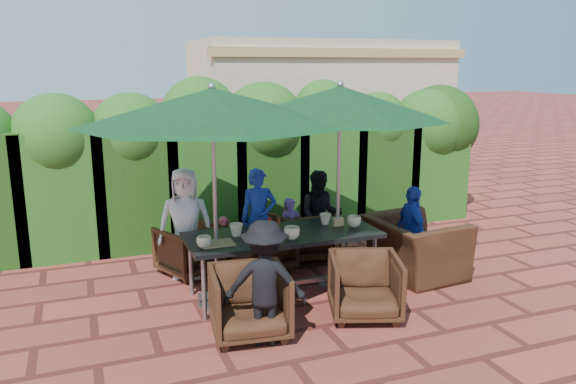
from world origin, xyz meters
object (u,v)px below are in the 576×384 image
object	(u,v)px
dining_table	(283,239)
chair_end_right	(415,238)
chair_near_left	(249,299)
chair_near_right	(365,283)
chair_far_right	(311,232)
chair_far_mid	(259,242)
umbrella_right	(340,103)
umbrella_left	(212,107)
chair_far_left	(189,247)

from	to	relation	value
dining_table	chair_end_right	distance (m)	1.80
chair_near_left	chair_near_right	xyz separation A→B (m)	(1.27, -0.03, -0.01)
chair_far_right	chair_end_right	bearing A→B (deg)	145.69
chair_far_mid	chair_near_left	size ratio (longest dim) A/B	1.00
umbrella_right	chair_near_right	size ratio (longest dim) A/B	3.37
umbrella_left	chair_far_right	distance (m)	2.67
umbrella_left	chair_far_left	world-z (taller)	umbrella_left
chair_far_right	dining_table	bearing A→B (deg)	66.10
umbrella_right	chair_far_right	distance (m)	2.12
chair_near_right	umbrella_left	bearing A→B (deg)	167.77
chair_end_right	umbrella_left	bearing A→B (deg)	85.22
umbrella_right	chair_far_mid	xyz separation A→B (m)	(-0.73, 0.81, -1.83)
chair_far_mid	chair_end_right	world-z (taller)	chair_end_right
chair_far_left	chair_far_right	size ratio (longest dim) A/B	0.96
dining_table	chair_far_right	world-z (taller)	dining_table
umbrella_right	chair_end_right	world-z (taller)	umbrella_right
umbrella_left	umbrella_right	distance (m)	1.51
chair_far_mid	chair_far_right	distance (m)	0.85
dining_table	chair_end_right	bearing A→B (deg)	-0.34
chair_near_left	chair_near_right	size ratio (longest dim) A/B	1.02
umbrella_left	chair_end_right	distance (m)	3.10
chair_far_right	chair_near_left	size ratio (longest dim) A/B	0.96
dining_table	chair_end_right	world-z (taller)	chair_end_right
chair_far_mid	chair_near_left	world-z (taller)	same
chair_far_mid	chair_near_right	size ratio (longest dim) A/B	1.03
umbrella_left	chair_far_mid	world-z (taller)	umbrella_left
dining_table	umbrella_left	size ratio (longest dim) A/B	0.77
umbrella_right	chair_near_left	distance (m)	2.45
chair_far_right	chair_end_right	size ratio (longest dim) A/B	0.65
dining_table	umbrella_right	world-z (taller)	umbrella_right
chair_far_mid	chair_near_right	world-z (taller)	chair_far_mid
chair_far_mid	chair_far_right	xyz separation A→B (m)	(0.82, 0.22, -0.02)
chair_end_right	umbrella_right	bearing A→B (deg)	82.56
chair_far_right	chair_near_right	bearing A→B (deg)	97.43
dining_table	chair_near_left	size ratio (longest dim) A/B	2.90
dining_table	chair_far_left	size ratio (longest dim) A/B	3.14
umbrella_right	chair_far_mid	distance (m)	2.13
chair_far_mid	umbrella_left	bearing A→B (deg)	33.02
dining_table	chair_far_right	bearing A→B (deg)	52.91
dining_table	chair_near_left	xyz separation A→B (m)	(-0.66, -0.85, -0.29)
chair_far_right	chair_near_left	bearing A→B (deg)	65.64
chair_near_left	chair_end_right	world-z (taller)	chair_end_right
dining_table	chair_end_right	xyz separation A→B (m)	(1.79, -0.01, -0.18)
chair_far_mid	chair_near_left	distance (m)	1.81
chair_near_left	chair_end_right	distance (m)	2.60
chair_far_left	chair_near_right	distance (m)	2.45
chair_near_left	dining_table	bearing A→B (deg)	58.88
chair_near_left	chair_end_right	bearing A→B (deg)	25.80
chair_far_right	chair_near_left	xyz separation A→B (m)	(-1.47, -1.91, 0.02)
chair_far_right	chair_near_left	distance (m)	2.41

